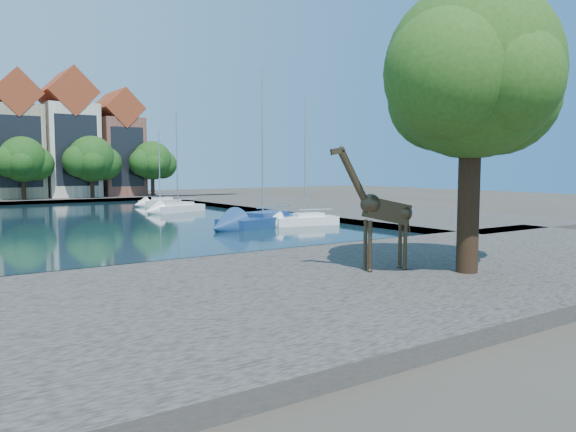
{
  "coord_description": "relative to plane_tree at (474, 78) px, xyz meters",
  "views": [
    {
      "loc": [
        -9.79,
        -22.34,
        4.45
      ],
      "look_at": [
        4.17,
        -2.0,
        2.27
      ],
      "focal_mm": 35.0,
      "sensor_mm": 36.0,
      "label": 1
    }
  ],
  "objects": [
    {
      "name": "right_quay",
      "position": [
        17.38,
        33.01,
        -7.42
      ],
      "size": [
        14.0,
        52.0,
        0.5
      ],
      "primitive_type": "cube",
      "color": "#544E48",
      "rests_on": "ground"
    },
    {
      "name": "sailboat_right_d",
      "position": [
        6.32,
        46.69,
        -7.08
      ],
      "size": [
        4.94,
        2.78,
        8.46
      ],
      "color": "silver",
      "rests_on": "water_basin"
    },
    {
      "name": "sailboat_right_a",
      "position": [
        7.3,
        20.43,
        -7.09
      ],
      "size": [
        5.16,
        2.7,
        9.31
      ],
      "color": "white",
      "rests_on": "water_basin"
    },
    {
      "name": "ground",
      "position": [
        -7.62,
        9.01,
        -7.67
      ],
      "size": [
        160.0,
        160.0,
        0.0
      ],
      "primitive_type": "plane",
      "color": "#38332B",
      "rests_on": "ground"
    },
    {
      "name": "far_tree_mid_east",
      "position": [
        -5.52,
        59.5,
        -2.54
      ],
      "size": [
        7.02,
        5.4,
        7.52
      ],
      "color": "#332114",
      "rests_on": "far_quay"
    },
    {
      "name": "sailboat_right_b",
      "position": [
        4.38,
        21.75,
        -7.05
      ],
      "size": [
        8.03,
        5.18,
        11.6
      ],
      "color": "navy",
      "rests_on": "water_basin"
    },
    {
      "name": "far_tree_east",
      "position": [
        2.49,
        59.5,
        -2.43
      ],
      "size": [
        7.54,
        5.8,
        7.84
      ],
      "color": "#332114",
      "rests_on": "far_quay"
    },
    {
      "name": "far_tree_far_east",
      "position": [
        10.48,
        59.5,
        -2.6
      ],
      "size": [
        6.76,
        5.2,
        7.36
      ],
      "color": "#332114",
      "rests_on": "far_quay"
    },
    {
      "name": "water_basin",
      "position": [
        -7.62,
        33.01,
        -7.63
      ],
      "size": [
        38.0,
        50.0,
        0.08
      ],
      "primitive_type": "cube",
      "color": "black",
      "rests_on": "ground"
    },
    {
      "name": "plane_tree",
      "position": [
        0.0,
        0.0,
        0.0
      ],
      "size": [
        8.32,
        6.4,
        10.62
      ],
      "color": "#332114",
      "rests_on": "near_quay"
    },
    {
      "name": "townhouse_east_end",
      "position": [
        7.38,
        64.99,
        -0.56
      ],
      "size": [
        5.44,
        9.18,
        14.43
      ],
      "color": "brown",
      "rests_on": "far_quay"
    },
    {
      "name": "giraffe_statue",
      "position": [
        -2.52,
        2.14,
        -4.88
      ],
      "size": [
        3.21,
        1.28,
        4.67
      ],
      "color": "#392D1C",
      "rests_on": "near_quay"
    },
    {
      "name": "near_quay",
      "position": [
        -7.62,
        2.01,
        -7.42
      ],
      "size": [
        50.0,
        14.0,
        0.5
      ],
      "primitive_type": "cube",
      "color": "#544E48",
      "rests_on": "ground"
    },
    {
      "name": "townhouse_east_mid",
      "position": [
        0.88,
        64.99,
        0.43
      ],
      "size": [
        6.43,
        9.18,
        16.65
      ],
      "color": "beige",
      "rests_on": "far_quay"
    },
    {
      "name": "townhouse_east_inner",
      "position": [
        -5.62,
        64.99,
        0.06
      ],
      "size": [
        5.94,
        9.18,
        15.79
      ],
      "color": "tan",
      "rests_on": "far_quay"
    },
    {
      "name": "sailboat_right_c",
      "position": [
        4.38,
        37.29,
        -7.08
      ],
      "size": [
        5.8,
        3.55,
        9.58
      ],
      "color": "silver",
      "rests_on": "water_basin"
    }
  ]
}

